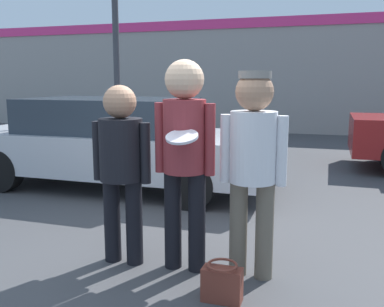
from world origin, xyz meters
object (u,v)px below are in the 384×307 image
object	(u,v)px
person_left	(121,159)
parked_car_near	(115,142)
person_middle_with_frisbee	(185,145)
person_right	(253,155)
handbag	(222,283)

from	to	relation	value
person_left	parked_car_near	size ratio (longest dim) A/B	0.34
person_middle_with_frisbee	parked_car_near	size ratio (longest dim) A/B	0.38
person_right	parked_car_near	xyz separation A→B (m)	(-2.58, 2.49, -0.34)
person_right	handbag	bearing A→B (deg)	-104.75
person_left	handbag	distance (m)	1.38
person_right	parked_car_near	bearing A→B (deg)	136.01
parked_car_near	handbag	size ratio (longest dim) A/B	15.95
person_left	person_right	xyz separation A→B (m)	(1.16, 0.07, 0.09)
person_left	parked_car_near	bearing A→B (deg)	119.11
parked_car_near	handbag	distance (m)	3.89
person_middle_with_frisbee	parked_car_near	bearing A→B (deg)	128.44
handbag	person_left	bearing A→B (deg)	157.63
person_middle_with_frisbee	handbag	world-z (taller)	person_middle_with_frisbee
person_left	person_middle_with_frisbee	xyz separation A→B (m)	(0.58, 0.03, 0.15)
parked_car_near	handbag	xyz separation A→B (m)	(2.45, -2.97, -0.56)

